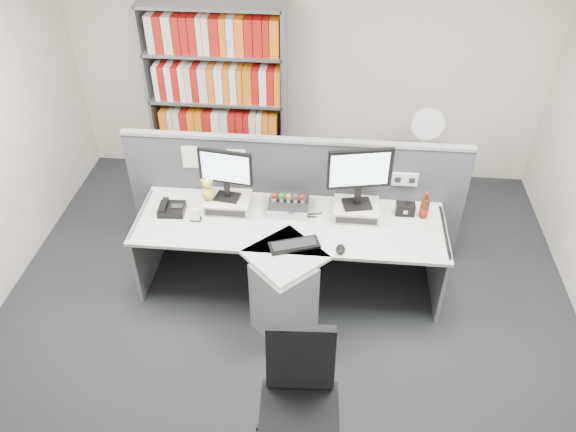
# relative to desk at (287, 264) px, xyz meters

# --- Properties ---
(ground) EXTENTS (5.50, 5.50, 0.00)m
(ground) POSITION_rel_desk_xyz_m (0.00, -0.60, -0.46)
(ground) COLOR #26292D
(ground) RESTS_ON ground
(room_shell) EXTENTS (5.04, 5.54, 2.72)m
(room_shell) POSITION_rel_desk_xyz_m (0.00, -0.60, 1.33)
(room_shell) COLOR beige
(room_shell) RESTS_ON ground
(partition) EXTENTS (3.00, 0.08, 1.27)m
(partition) POSITION_rel_desk_xyz_m (0.00, 0.65, 0.19)
(partition) COLOR #41444A
(partition) RESTS_ON ground
(desk) EXTENTS (2.60, 1.20, 0.72)m
(desk) POSITION_rel_desk_xyz_m (0.00, 0.00, 0.00)
(desk) COLOR beige
(desk) RESTS_ON ground
(monitor_riser_left) EXTENTS (0.38, 0.31, 0.10)m
(monitor_riser_left) POSITION_rel_desk_xyz_m (-0.55, 0.38, 0.31)
(monitor_riser_left) COLOR beige
(monitor_riser_left) RESTS_ON desk
(monitor_riser_right) EXTENTS (0.38, 0.31, 0.10)m
(monitor_riser_right) POSITION_rel_desk_xyz_m (0.55, 0.38, 0.31)
(monitor_riser_right) COLOR beige
(monitor_riser_right) RESTS_ON desk
(monitor_left) EXTENTS (0.46, 0.17, 0.47)m
(monitor_left) POSITION_rel_desk_xyz_m (-0.55, 0.38, 0.64)
(monitor_left) COLOR black
(monitor_left) RESTS_ON monitor_riser_left
(monitor_right) EXTENTS (0.53, 0.21, 0.54)m
(monitor_right) POSITION_rel_desk_xyz_m (0.55, 0.38, 0.69)
(monitor_right) COLOR black
(monitor_right) RESTS_ON monitor_riser_right
(desktop_pc) EXTENTS (0.34, 0.30, 0.09)m
(desktop_pc) POSITION_rel_desk_xyz_m (-0.03, 0.40, 0.31)
(desktop_pc) COLOR black
(desktop_pc) RESTS_ON desk
(figurines) EXTENTS (0.30, 0.05, 0.09)m
(figurines) POSITION_rel_desk_xyz_m (-0.05, 0.39, 0.40)
(figurines) COLOR beige
(figurines) RESTS_ON desktop_pc
(keyboard) EXTENTS (0.43, 0.28, 0.03)m
(keyboard) POSITION_rel_desk_xyz_m (0.06, -0.07, 0.28)
(keyboard) COLOR black
(keyboard) RESTS_ON desk
(mouse) EXTENTS (0.07, 0.12, 0.04)m
(mouse) POSITION_rel_desk_xyz_m (0.43, -0.10, 0.29)
(mouse) COLOR black
(mouse) RESTS_ON desk
(desk_phone) EXTENTS (0.23, 0.21, 0.09)m
(desk_phone) POSITION_rel_desk_xyz_m (-1.02, 0.27, 0.30)
(desk_phone) COLOR black
(desk_phone) RESTS_ON desk
(desk_calendar) EXTENTS (0.09, 0.07, 0.11)m
(desk_calendar) POSITION_rel_desk_xyz_m (-0.79, 0.18, 0.31)
(desk_calendar) COLOR black
(desk_calendar) RESTS_ON desk
(plush_toy) EXTENTS (0.12, 0.12, 0.20)m
(plush_toy) POSITION_rel_desk_xyz_m (-0.71, 0.35, 0.45)
(plush_toy) COLOR gold
(plush_toy) RESTS_ON monitor_riser_left
(speaker) EXTENTS (0.16, 0.09, 0.11)m
(speaker) POSITION_rel_desk_xyz_m (0.96, 0.43, 0.32)
(speaker) COLOR black
(speaker) RESTS_ON desk
(cola_bottle) EXTENTS (0.08, 0.08, 0.25)m
(cola_bottle) POSITION_rel_desk_xyz_m (1.12, 0.41, 0.36)
(cola_bottle) COLOR #3F190A
(cola_bottle) RESTS_ON desk
(shelving_unit) EXTENTS (1.41, 0.40, 2.00)m
(shelving_unit) POSITION_rel_desk_xyz_m (-0.90, 1.85, 0.52)
(shelving_unit) COLOR gray
(shelving_unit) RESTS_ON ground
(filing_cabinet) EXTENTS (0.45, 0.61, 0.70)m
(filing_cabinet) POSITION_rel_desk_xyz_m (1.20, 1.40, -0.11)
(filing_cabinet) COLOR gray
(filing_cabinet) RESTS_ON ground
(desk_fan) EXTENTS (0.31, 0.19, 0.53)m
(desk_fan) POSITION_rel_desk_xyz_m (1.20, 1.40, 0.58)
(desk_fan) COLOR white
(desk_fan) RESTS_ON filing_cabinet
(office_chair) EXTENTS (0.67, 0.69, 1.05)m
(office_chair) POSITION_rel_desk_xyz_m (0.21, -1.37, 0.10)
(office_chair) COLOR silver
(office_chair) RESTS_ON ground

